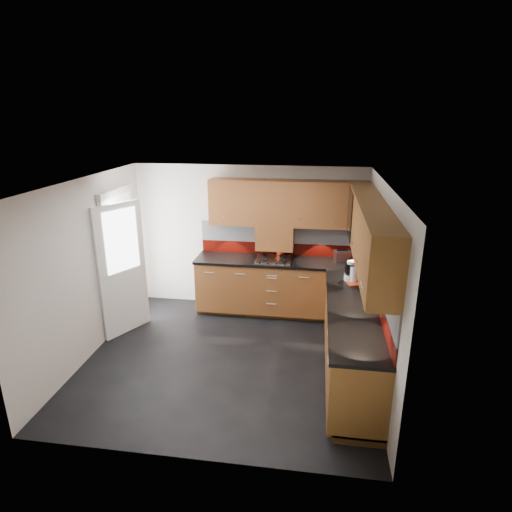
% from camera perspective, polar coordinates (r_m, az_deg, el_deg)
% --- Properties ---
extents(room, '(4.00, 3.80, 2.64)m').
position_cam_1_polar(room, '(5.37, -4.00, 0.20)').
color(room, black).
extents(base_cabinets, '(2.70, 3.20, 0.95)m').
position_cam_1_polar(base_cabinets, '(6.32, 7.18, -7.36)').
color(base_cabinets, brown).
rests_on(base_cabinets, room).
extents(countertop, '(2.72, 3.22, 0.04)m').
position_cam_1_polar(countertop, '(6.11, 7.24, -3.34)').
color(countertop, black).
rests_on(countertop, base_cabinets).
extents(backsplash, '(2.70, 3.20, 0.54)m').
position_cam_1_polar(backsplash, '(6.23, 9.44, -0.20)').
color(backsplash, '#6A0F09').
rests_on(backsplash, countertop).
extents(upper_cabinets, '(2.50, 3.20, 0.72)m').
position_cam_1_polar(upper_cabinets, '(5.91, 9.33, 5.14)').
color(upper_cabinets, brown).
rests_on(upper_cabinets, room).
extents(extractor_hood, '(0.60, 0.33, 0.40)m').
position_cam_1_polar(extractor_hood, '(6.91, 2.55, 2.54)').
color(extractor_hood, brown).
rests_on(extractor_hood, room).
extents(glass_cabinet, '(0.32, 0.80, 0.66)m').
position_cam_1_polar(glass_cabinet, '(6.21, 13.76, 5.76)').
color(glass_cabinet, black).
rests_on(glass_cabinet, room).
extents(back_door, '(0.42, 1.19, 2.04)m').
position_cam_1_polar(back_door, '(6.76, -17.46, -0.89)').
color(back_door, white).
rests_on(back_door, room).
extents(gas_hob, '(0.56, 0.50, 0.04)m').
position_cam_1_polar(gas_hob, '(6.85, 2.37, -0.45)').
color(gas_hob, silver).
rests_on(gas_hob, countertop).
extents(utensil_pot, '(0.12, 0.12, 0.43)m').
position_cam_1_polar(utensil_pot, '(7.03, 3.26, 0.73)').
color(utensil_pot, red).
rests_on(utensil_pot, countertop).
extents(toaster, '(0.29, 0.22, 0.18)m').
position_cam_1_polar(toaster, '(6.92, 11.42, 0.03)').
color(toaster, silver).
rests_on(toaster, countertop).
extents(food_processor, '(0.17, 0.17, 0.29)m').
position_cam_1_polar(food_processor, '(6.14, 12.50, -2.05)').
color(food_processor, white).
rests_on(food_processor, countertop).
extents(paper_towel, '(0.12, 0.12, 0.23)m').
position_cam_1_polar(paper_towel, '(6.09, 12.88, -2.38)').
color(paper_towel, white).
rests_on(paper_towel, countertop).
extents(orange_cloth, '(0.18, 0.17, 0.02)m').
position_cam_1_polar(orange_cloth, '(6.05, 12.86, -3.66)').
color(orange_cloth, '#E94319').
rests_on(orange_cloth, countertop).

